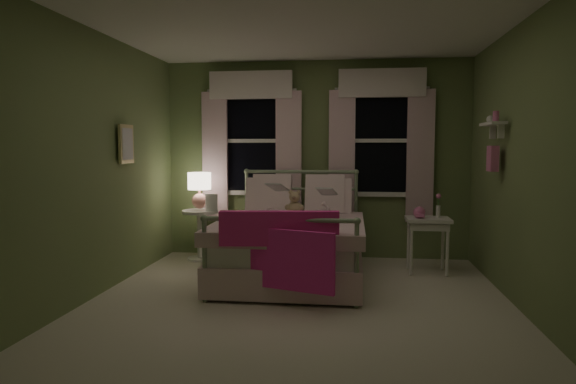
# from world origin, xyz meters

# --- Properties ---
(room_shell) EXTENTS (4.20, 4.20, 4.20)m
(room_shell) POSITION_xyz_m (0.00, 0.00, 1.30)
(room_shell) COLOR silver
(room_shell) RESTS_ON ground
(bed) EXTENTS (1.58, 2.04, 1.18)m
(bed) POSITION_xyz_m (-0.17, 0.90, 0.38)
(bed) COLOR white
(bed) RESTS_ON ground
(pink_throw) EXTENTS (1.10, 0.39, 0.71)m
(pink_throw) POSITION_xyz_m (-0.17, -0.12, 0.61)
(pink_throw) COLOR #E92D8E
(pink_throw) RESTS_ON bed
(child_left) EXTENTS (0.30, 0.22, 0.76)m
(child_left) POSITION_xyz_m (-0.45, 1.32, 0.95)
(child_left) COLOR #F7D1DD
(child_left) RESTS_ON bed
(child_right) EXTENTS (0.33, 0.26, 0.68)m
(child_right) POSITION_xyz_m (0.11, 1.32, 0.91)
(child_right) COLOR #F7D1DD
(child_right) RESTS_ON bed
(book_left) EXTENTS (0.23, 0.17, 0.26)m
(book_left) POSITION_xyz_m (-0.45, 1.07, 0.96)
(book_left) COLOR beige
(book_left) RESTS_ON child_left
(book_right) EXTENTS (0.22, 0.15, 0.26)m
(book_right) POSITION_xyz_m (0.11, 1.07, 0.92)
(book_right) COLOR beige
(book_right) RESTS_ON child_right
(teddy_bear) EXTENTS (0.23, 0.18, 0.31)m
(teddy_bear) POSITION_xyz_m (-0.17, 1.17, 0.79)
(teddy_bear) COLOR tan
(teddy_bear) RESTS_ON bed
(nightstand_left) EXTENTS (0.46, 0.46, 0.65)m
(nightstand_left) POSITION_xyz_m (-1.47, 1.69, 0.42)
(nightstand_left) COLOR white
(nightstand_left) RESTS_ON ground
(table_lamp) EXTENTS (0.30, 0.30, 0.47)m
(table_lamp) POSITION_xyz_m (-1.47, 1.69, 0.95)
(table_lamp) COLOR #F19C8E
(table_lamp) RESTS_ON nightstand_left
(book_nightstand) EXTENTS (0.19, 0.24, 0.02)m
(book_nightstand) POSITION_xyz_m (-1.37, 1.61, 0.66)
(book_nightstand) COLOR beige
(book_nightstand) RESTS_ON nightstand_left
(nightstand_right) EXTENTS (0.50, 0.40, 0.64)m
(nightstand_right) POSITION_xyz_m (1.37, 1.32, 0.55)
(nightstand_right) COLOR white
(nightstand_right) RESTS_ON ground
(pink_toy) EXTENTS (0.14, 0.20, 0.14)m
(pink_toy) POSITION_xyz_m (1.27, 1.32, 0.71)
(pink_toy) COLOR pink
(pink_toy) RESTS_ON nightstand_right
(bud_vase) EXTENTS (0.06, 0.06, 0.28)m
(bud_vase) POSITION_xyz_m (1.49, 1.37, 0.79)
(bud_vase) COLOR white
(bud_vase) RESTS_ON nightstand_right
(window_left) EXTENTS (1.34, 0.13, 1.96)m
(window_left) POSITION_xyz_m (-0.85, 2.03, 1.62)
(window_left) COLOR black
(window_left) RESTS_ON room_shell
(window_right) EXTENTS (1.34, 0.13, 1.96)m
(window_right) POSITION_xyz_m (0.85, 2.03, 1.62)
(window_right) COLOR black
(window_right) RESTS_ON room_shell
(wall_shelf) EXTENTS (0.15, 0.50, 0.60)m
(wall_shelf) POSITION_xyz_m (1.90, 0.70, 1.52)
(wall_shelf) COLOR white
(wall_shelf) RESTS_ON room_shell
(framed_picture) EXTENTS (0.03, 0.32, 0.42)m
(framed_picture) POSITION_xyz_m (-1.95, 0.60, 1.50)
(framed_picture) COLOR beige
(framed_picture) RESTS_ON room_shell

